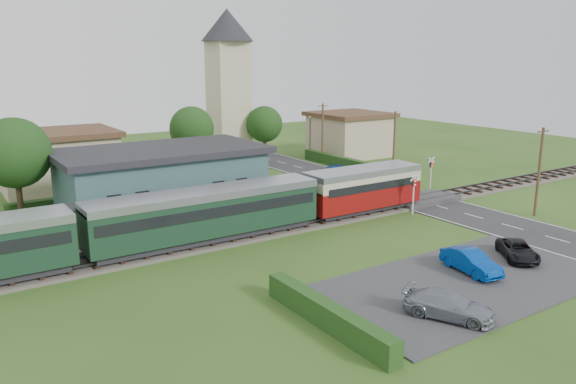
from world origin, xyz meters
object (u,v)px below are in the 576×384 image
house_east (349,134)px  car_park_blue (471,261)px  train (161,220)px  church_tower (228,75)px  crossing_signal_near (414,188)px  station_building (162,180)px  house_west (57,159)px  pedestrian_near (264,202)px  car_park_silver (449,305)px  equipment_hut (77,225)px  car_on_road (338,170)px  pedestrian_far (141,225)px  crossing_signal_far (431,169)px  car_park_dark (518,250)px

house_east → car_park_blue: (-20.02, -35.25, -2.06)m
train → church_tower: bearing=54.5°
crossing_signal_near → station_building: bearing=145.2°
crossing_signal_near → car_park_blue: size_ratio=0.82×
train → church_tower: (18.58, 26.00, 8.05)m
house_west → pedestrian_near: (11.22, -19.38, -1.58)m
church_tower → car_park_silver: (-10.66, -42.50, -9.52)m
house_west → equipment_hut: bearing=-98.6°
house_west → car_on_road: house_west is taller
station_building → house_west: (-5.00, 14.01, 0.10)m
station_building → car_park_silver: 25.94m
station_building → church_tower: church_tower is taller
station_building → pedestrian_far: 7.60m
crossing_signal_far → pedestrian_far: crossing_signal_far is taller
church_tower → pedestrian_near: church_tower is taller
equipment_hut → car_park_blue: equipment_hut is taller
car_on_road → car_park_dark: 26.51m
house_west → car_park_silver: (9.34, -39.50, -2.09)m
station_building → house_west: 14.87m
house_west → car_park_blue: size_ratio=2.72×
station_building → car_park_blue: (9.98, -22.25, -1.96)m
car_park_dark → pedestrian_near: 18.78m
train → car_on_road: 27.23m
house_east → car_park_silver: bearing=-123.7°
crossing_signal_far → pedestrian_far: (-27.59, 0.29, -0.91)m
equipment_hut → crossing_signal_near: crossing_signal_near is taller
car_on_road → car_park_dark: bearing=167.0°
equipment_hut → pedestrian_far: (4.01, -0.51, -0.51)m
house_west → car_park_dark: house_west is taller
crossing_signal_far → pedestrian_near: crossing_signal_far is taller
pedestrian_near → station_building: bearing=-30.6°
train → pedestrian_far: train is taller
church_tower → train: bearing=-125.5°
station_building → car_park_blue: bearing=-65.8°
church_tower → car_park_silver: size_ratio=4.11×
church_tower → station_building: bearing=-131.4°
equipment_hut → house_west: (3.00, 19.80, 1.04)m
crossing_signal_far → pedestrian_far: size_ratio=2.09×
house_east → pedestrian_far: bearing=-150.4°
car_on_road → car_park_blue: bearing=158.3°
car_park_silver → pedestrian_far: size_ratio=2.73×
car_park_blue → church_tower: bearing=91.7°
equipment_hut → crossing_signal_far: crossing_signal_far is taller
church_tower → car_park_silver: bearing=-104.1°
equipment_hut → crossing_signal_near: bearing=-12.9°
equipment_hut → church_tower: bearing=44.7°
pedestrian_near → car_park_dark: bearing=125.6°
house_east → car_on_road: (-9.38, -9.60, -2.09)m
crossing_signal_far → pedestrian_far: 27.61m
equipment_hut → church_tower: church_tower is taller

